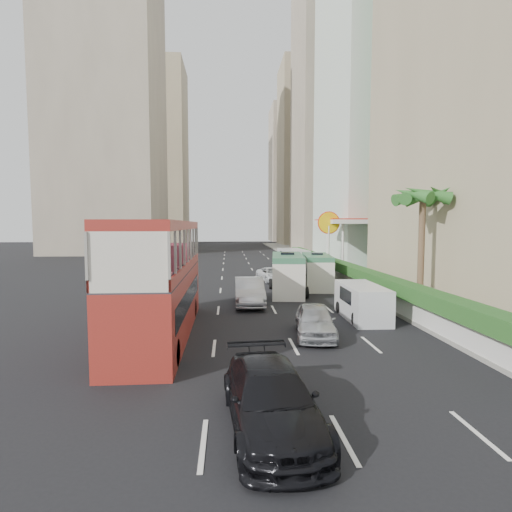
{
  "coord_description": "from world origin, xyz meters",
  "views": [
    {
      "loc": [
        -3.02,
        -17.61,
        4.9
      ],
      "look_at": [
        -1.5,
        4.0,
        3.2
      ],
      "focal_mm": 28.0,
      "sensor_mm": 36.0,
      "label": 1
    }
  ],
  "objects": [
    {
      "name": "panel_van_near",
      "position": [
        3.94,
        2.49,
        0.89
      ],
      "size": [
        1.84,
        4.45,
        1.77
      ],
      "primitive_type": "cube",
      "rotation": [
        0.0,
        0.0,
        -0.02
      ],
      "color": "silver",
      "rests_on": "ground"
    },
    {
      "name": "tower_left_a",
      "position": [
        -24.0,
        55.0,
        26.0
      ],
      "size": [
        18.0,
        18.0,
        52.0
      ],
      "primitive_type": "cube",
      "color": "#B2A28C",
      "rests_on": "ground"
    },
    {
      "name": "minibus_near",
      "position": [
        1.19,
        10.37,
        1.39
      ],
      "size": [
        2.81,
        6.49,
        2.79
      ],
      "primitive_type": "cube",
      "rotation": [
        0.0,
        0.0,
        -0.12
      ],
      "color": "silver",
      "rests_on": "ground"
    },
    {
      "name": "tower_far_b",
      "position": [
        17.0,
        104.0,
        20.0
      ],
      "size": [
        14.0,
        14.0,
        40.0
      ],
      "primitive_type": "cube",
      "color": "#B2A28C",
      "rests_on": "ground"
    },
    {
      "name": "car_silver_lane_a",
      "position": [
        -1.73,
        6.56,
        0.0
      ],
      "size": [
        1.77,
        4.98,
        1.64
      ],
      "primitive_type": "imported",
      "rotation": [
        0.0,
        0.0,
        -0.01
      ],
      "color": "silver",
      "rests_on": "ground"
    },
    {
      "name": "tower_mid",
      "position": [
        18.0,
        58.0,
        25.0
      ],
      "size": [
        16.0,
        16.0,
        50.0
      ],
      "primitive_type": "cube",
      "color": "#B2A28C",
      "rests_on": "ground"
    },
    {
      "name": "van_asset",
      "position": [
        0.82,
        16.7,
        0.0
      ],
      "size": [
        2.76,
        4.5,
        1.16
      ],
      "primitive_type": "imported",
      "rotation": [
        0.0,
        0.0,
        0.21
      ],
      "color": "silver",
      "rests_on": "ground"
    },
    {
      "name": "ground_plane",
      "position": [
        0.0,
        0.0,
        0.0
      ],
      "size": [
        200.0,
        200.0,
        0.0
      ],
      "primitive_type": "plane",
      "color": "black",
      "rests_on": "ground"
    },
    {
      "name": "hedge",
      "position": [
        6.2,
        14.0,
        1.53
      ],
      "size": [
        1.1,
        44.0,
        0.7
      ],
      "primitive_type": "cube",
      "color": "#2D6626",
      "rests_on": "kerb_wall"
    },
    {
      "name": "shell_station",
      "position": [
        10.0,
        23.0,
        2.75
      ],
      "size": [
        6.5,
        8.0,
        5.5
      ],
      "primitive_type": "cube",
      "color": "silver",
      "rests_on": "ground"
    },
    {
      "name": "tower_far_a",
      "position": [
        17.0,
        82.0,
        22.0
      ],
      "size": [
        14.0,
        14.0,
        44.0
      ],
      "primitive_type": "cube",
      "color": "tan",
      "rests_on": "ground"
    },
    {
      "name": "panel_van_far",
      "position": [
        3.93,
        24.49,
        1.14
      ],
      "size": [
        2.72,
        5.86,
        2.28
      ],
      "primitive_type": "cube",
      "rotation": [
        0.0,
        0.0,
        0.08
      ],
      "color": "silver",
      "rests_on": "ground"
    },
    {
      "name": "tower_left_b",
      "position": [
        -22.0,
        90.0,
        23.0
      ],
      "size": [
        16.0,
        16.0,
        46.0
      ],
      "primitive_type": "cube",
      "color": "tan",
      "rests_on": "ground"
    },
    {
      "name": "car_black",
      "position": [
        -2.01,
        -8.38,
        0.0
      ],
      "size": [
        2.46,
        5.21,
        1.47
      ],
      "primitive_type": "imported",
      "rotation": [
        0.0,
        0.0,
        0.08
      ],
      "color": "black",
      "rests_on": "ground"
    },
    {
      "name": "kerb_wall",
      "position": [
        6.2,
        14.0,
        0.68
      ],
      "size": [
        0.3,
        44.0,
        1.0
      ],
      "primitive_type": "cube",
      "color": "silver",
      "rests_on": "sidewalk"
    },
    {
      "name": "tower_stripe",
      "position": [
        18.0,
        34.0,
        29.0
      ],
      "size": [
        16.0,
        18.0,
        58.0
      ],
      "primitive_type": "cube",
      "color": "white",
      "rests_on": "ground"
    },
    {
      "name": "sidewalk",
      "position": [
        9.0,
        25.0,
        0.09
      ],
      "size": [
        6.0,
        120.0,
        0.18
      ],
      "primitive_type": "cube",
      "color": "#99968C",
      "rests_on": "ground"
    },
    {
      "name": "car_silver_lane_b",
      "position": [
        0.77,
        -0.62,
        0.0
      ],
      "size": [
        2.2,
        4.32,
        1.41
      ],
      "primitive_type": "imported",
      "rotation": [
        0.0,
        0.0,
        -0.13
      ],
      "color": "silver",
      "rests_on": "ground"
    },
    {
      "name": "minibus_far",
      "position": [
        3.89,
        12.92,
        1.29
      ],
      "size": [
        2.63,
        6.01,
        2.58
      ],
      "primitive_type": "cube",
      "rotation": [
        0.0,
        0.0,
        -0.12
      ],
      "color": "silver",
      "rests_on": "ground"
    },
    {
      "name": "palm_tree",
      "position": [
        7.8,
        4.0,
        3.38
      ],
      "size": [
        0.36,
        0.36,
        6.4
      ],
      "primitive_type": "cylinder",
      "color": "brown",
      "rests_on": "sidewalk"
    },
    {
      "name": "double_decker_bus",
      "position": [
        -6.0,
        0.0,
        2.53
      ],
      "size": [
        2.5,
        11.0,
        5.06
      ],
      "primitive_type": "cube",
      "color": "#A22A21",
      "rests_on": "ground"
    }
  ]
}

